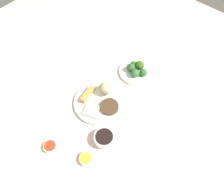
{
  "coord_description": "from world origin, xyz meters",
  "views": [
    {
      "loc": [
        0.38,
        0.38,
        0.99
      ],
      "look_at": [
        -0.08,
        -0.02,
        0.06
      ],
      "focal_mm": 34.62,
      "sensor_mm": 36.0,
      "label": 1
    }
  ],
  "objects_px": {
    "broccoli_plate": "(136,72)",
    "sauce_ramekin_hot_mustard": "(87,159)",
    "sauce_ramekin_sweet_and_sour": "(51,146)",
    "main_plate": "(99,102)",
    "soy_sauce_bowl": "(104,138)"
  },
  "relations": [
    {
      "from": "sauce_ramekin_sweet_and_sour",
      "to": "sauce_ramekin_hot_mustard",
      "type": "bearing_deg",
      "value": 112.89
    },
    {
      "from": "soy_sauce_bowl",
      "to": "sauce_ramekin_hot_mustard",
      "type": "distance_m",
      "value": 0.12
    },
    {
      "from": "broccoli_plate",
      "to": "sauce_ramekin_sweet_and_sour",
      "type": "bearing_deg",
      "value": -2.43
    },
    {
      "from": "main_plate",
      "to": "sauce_ramekin_sweet_and_sour",
      "type": "distance_m",
      "value": 0.31
    },
    {
      "from": "main_plate",
      "to": "sauce_ramekin_sweet_and_sour",
      "type": "relative_size",
      "value": 4.06
    },
    {
      "from": "main_plate",
      "to": "sauce_ramekin_hot_mustard",
      "type": "distance_m",
      "value": 0.29
    },
    {
      "from": "main_plate",
      "to": "sauce_ramekin_hot_mustard",
      "type": "relative_size",
      "value": 4.06
    },
    {
      "from": "sauce_ramekin_hot_mustard",
      "to": "sauce_ramekin_sweet_and_sour",
      "type": "bearing_deg",
      "value": -67.11
    },
    {
      "from": "soy_sauce_bowl",
      "to": "main_plate",
      "type": "bearing_deg",
      "value": -129.24
    },
    {
      "from": "main_plate",
      "to": "sauce_ramekin_sweet_and_sour",
      "type": "xyz_separation_m",
      "value": [
        0.31,
        -0.0,
        0.0
      ]
    },
    {
      "from": "sauce_ramekin_hot_mustard",
      "to": "broccoli_plate",
      "type": "bearing_deg",
      "value": -165.56
    },
    {
      "from": "sauce_ramekin_hot_mustard",
      "to": "sauce_ramekin_sweet_and_sour",
      "type": "xyz_separation_m",
      "value": [
        0.07,
        -0.16,
        0.0
      ]
    },
    {
      "from": "main_plate",
      "to": "broccoli_plate",
      "type": "bearing_deg",
      "value": 175.66
    },
    {
      "from": "main_plate",
      "to": "soy_sauce_bowl",
      "type": "distance_m",
      "value": 0.2
    },
    {
      "from": "broccoli_plate",
      "to": "sauce_ramekin_hot_mustard",
      "type": "xyz_separation_m",
      "value": [
        0.53,
        0.14,
        0.0
      ]
    }
  ]
}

